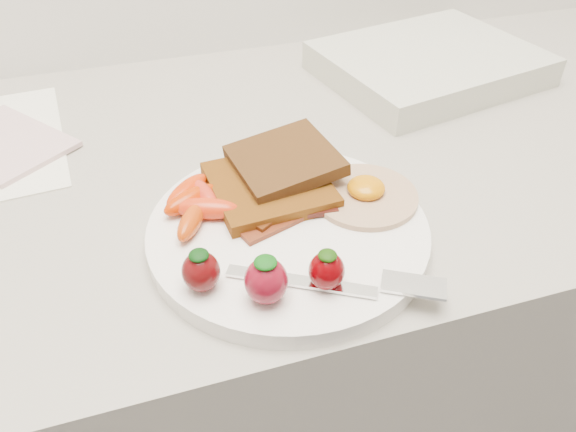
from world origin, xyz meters
name	(u,v)px	position (x,y,z in m)	size (l,w,h in m)	color
counter	(250,379)	(0.00, 1.70, 0.45)	(2.00, 0.60, 0.90)	gray
plate	(288,231)	(0.02, 1.54, 0.91)	(0.27, 0.27, 0.02)	white
toast_lower	(269,186)	(0.01, 1.60, 0.93)	(0.11, 0.11, 0.01)	#3F2205
toast_upper	(284,160)	(0.04, 1.62, 0.94)	(0.10, 0.10, 0.01)	#351B0B
fried_egg	(365,193)	(0.10, 1.56, 0.92)	(0.11, 0.11, 0.02)	beige
bacon_strips	(286,213)	(0.02, 1.55, 0.92)	(0.10, 0.07, 0.01)	#501006
baby_carrots	(196,203)	(-0.06, 1.59, 0.93)	(0.08, 0.11, 0.02)	#BA2B00
strawberries	(262,274)	(-0.03, 1.46, 0.94)	(0.13, 0.06, 0.04)	#4C0708
fork	(352,283)	(0.04, 1.45, 0.92)	(0.18, 0.09, 0.00)	white
notepad	(3,143)	(-0.26, 1.80, 0.91)	(0.11, 0.16, 0.01)	beige
appliance	(429,64)	(0.32, 1.82, 0.92)	(0.29, 0.23, 0.04)	beige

